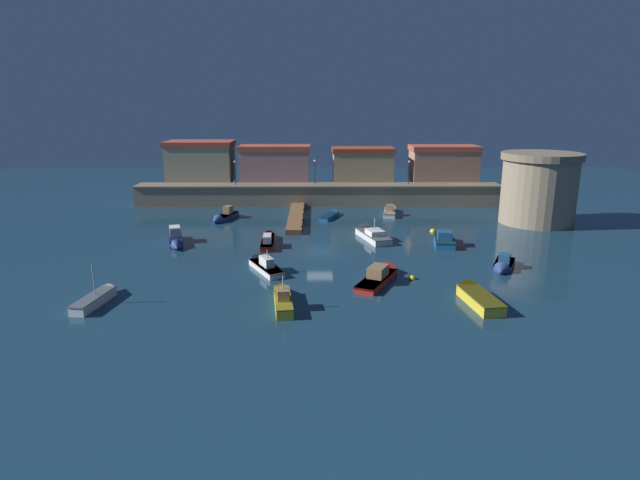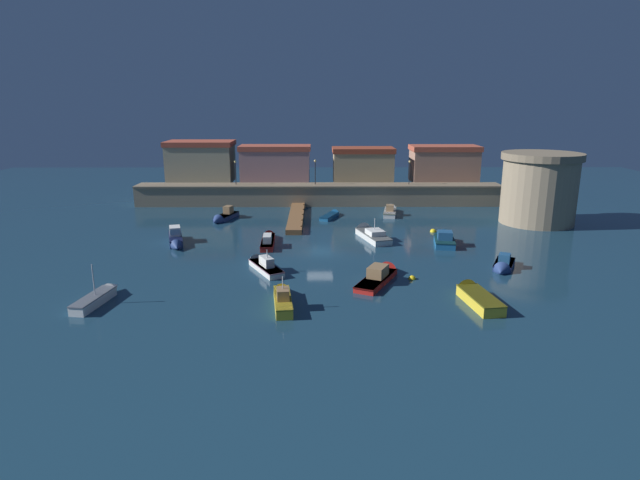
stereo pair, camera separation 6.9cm
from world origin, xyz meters
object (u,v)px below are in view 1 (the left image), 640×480
at_px(moored_boat_6, 369,233).
at_px(moored_boat_8, 283,297).
at_px(fortress_tower, 539,188).
at_px(mooring_buoy_1, 433,232).
at_px(mooring_buoy_0, 412,279).
at_px(moored_boat_9, 503,266).
at_px(moored_boat_0, 444,239).
at_px(moored_boat_10, 332,215).
at_px(moored_boat_1, 475,295).
at_px(moored_boat_4, 176,239).
at_px(quay_lamp_2, 409,168).
at_px(moored_boat_2, 99,297).
at_px(quay_lamp_0, 235,169).
at_px(moored_boat_11, 390,210).
at_px(quay_lamp_1, 315,168).
at_px(moored_boat_3, 268,239).
at_px(moored_boat_7, 381,274).
at_px(moored_boat_13, 262,264).
at_px(moored_boat_5, 223,217).

bearing_deg(moored_boat_6, moored_boat_8, 141.08).
height_order(fortress_tower, mooring_buoy_1, fortress_tower).
bearing_deg(mooring_buoy_0, moored_boat_9, 16.35).
relative_size(moored_boat_0, moored_boat_10, 1.00).
relative_size(fortress_tower, moored_boat_1, 1.47).
bearing_deg(moored_boat_4, moored_boat_1, 42.21).
bearing_deg(moored_boat_6, quay_lamp_2, -37.34).
height_order(moored_boat_2, moored_boat_6, moored_boat_2).
xyz_separation_m(mooring_buoy_0, mooring_buoy_1, (5.14, 16.02, 0.00)).
height_order(quay_lamp_0, moored_boat_11, quay_lamp_0).
height_order(quay_lamp_1, moored_boat_3, quay_lamp_1).
xyz_separation_m(quay_lamp_0, moored_boat_0, (24.14, -20.82, -4.57)).
height_order(quay_lamp_0, moored_boat_7, quay_lamp_0).
distance_m(moored_boat_1, moored_boat_10, 30.42).
xyz_separation_m(moored_boat_6, moored_boat_13, (-10.40, -10.78, -0.04)).
bearing_deg(moored_boat_1, moored_boat_4, 50.65).
bearing_deg(quay_lamp_2, moored_boat_8, -112.30).
xyz_separation_m(moored_boat_1, mooring_buoy_0, (-3.70, 4.84, -0.43)).
relative_size(moored_boat_10, moored_boat_13, 0.84).
height_order(fortress_tower, moored_boat_2, fortress_tower).
bearing_deg(mooring_buoy_1, moored_boat_9, -76.96).
height_order(fortress_tower, moored_boat_7, fortress_tower).
relative_size(moored_boat_4, mooring_buoy_0, 9.98).
bearing_deg(moored_boat_4, fortress_tower, 86.82).
xyz_separation_m(moored_boat_13, mooring_buoy_1, (17.70, 13.03, -0.37)).
distance_m(fortress_tower, moored_boat_8, 38.60).
xyz_separation_m(quay_lamp_0, mooring_buoy_1, (24.10, -15.94, -5.05)).
xyz_separation_m(moored_boat_10, mooring_buoy_0, (5.89, -24.02, -0.24)).
distance_m(moored_boat_5, moored_boat_8, 28.87).
xyz_separation_m(quay_lamp_0, moored_boat_6, (16.80, -18.19, -4.64)).
relative_size(moored_boat_1, moored_boat_2, 1.08).
relative_size(quay_lamp_2, mooring_buoy_1, 4.69).
bearing_deg(moored_boat_4, moored_boat_0, 74.04).
bearing_deg(quay_lamp_1, moored_boat_11, -31.62).
xyz_separation_m(fortress_tower, quay_lamp_2, (-13.29, 11.58, 0.84)).
bearing_deg(quay_lamp_1, moored_boat_8, -93.51).
xyz_separation_m(moored_boat_1, moored_boat_13, (-16.26, 7.83, -0.06)).
xyz_separation_m(moored_boat_0, moored_boat_7, (-7.71, -11.04, -0.10)).
xyz_separation_m(moored_boat_5, moored_boat_7, (16.62, -22.07, -0.01)).
relative_size(moored_boat_5, moored_boat_10, 1.10).
bearing_deg(moored_boat_5, moored_boat_6, 79.99).
bearing_deg(moored_boat_10, moored_boat_9, -124.72).
height_order(moored_boat_5, moored_boat_11, moored_boat_5).
xyz_separation_m(moored_boat_1, moored_boat_7, (-6.24, 4.93, -0.04)).
bearing_deg(moored_boat_1, moored_boat_2, 82.10).
height_order(moored_boat_1, moored_boat_13, moored_boat_13).
height_order(moored_boat_3, moored_boat_8, moored_boat_8).
height_order(moored_boat_6, moored_boat_10, moored_boat_6).
xyz_separation_m(moored_boat_1, moored_boat_2, (-27.35, 0.03, -0.04)).
distance_m(moored_boat_7, moored_boat_9, 11.07).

